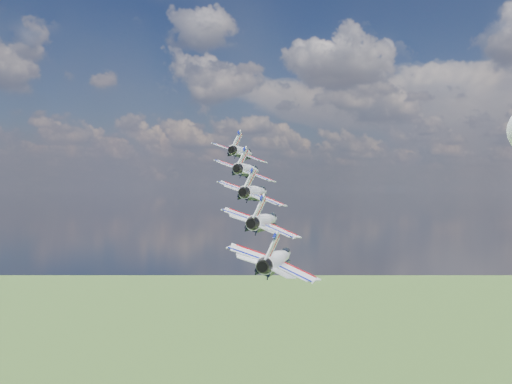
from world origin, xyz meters
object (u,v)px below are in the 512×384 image
Objects in this scene: jet_1 at (249,170)px; jet_4 at (278,258)px; jet_2 at (256,192)px; jet_3 at (265,220)px; jet_0 at (243,152)px.

jet_4 is (21.49, -21.23, -10.25)m from jet_1.
jet_1 is 10.63m from jet_2.
jet_4 is at bearing -68.63° from jet_1.
jet_4 is at bearing -68.63° from jet_3.
jet_2 is 1.00× the size of jet_4.
jet_3 reaches higher than jet_4.
jet_1 reaches higher than jet_3.
jet_0 is 1.00× the size of jet_4.
jet_0 is 1.00× the size of jet_2.
jet_3 is at bearing -68.63° from jet_1.
jet_2 is at bearing 111.37° from jet_4.
jet_2 is 10.63m from jet_3.
jet_0 reaches higher than jet_1.
jet_3 is at bearing -68.63° from jet_2.
jet_1 is at bearing 111.37° from jet_4.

